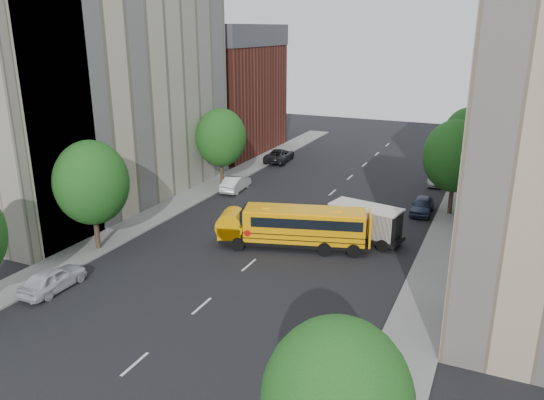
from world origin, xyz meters
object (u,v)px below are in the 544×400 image
Objects in this scene: parked_car_0 at (53,279)px; street_tree_1 at (92,183)px; street_tree_4 at (456,156)px; parked_car_2 at (279,155)px; parked_car_4 at (422,205)px; parked_car_1 at (236,183)px; parked_car_5 at (437,179)px; street_tree_2 at (221,137)px; street_tree_5 at (468,135)px; parked_car_3 at (345,380)px; safari_truck at (360,222)px; school_bus at (293,225)px.

street_tree_1 is at bearing -73.34° from parked_car_0.
street_tree_4 is 1.49× the size of parked_car_2.
parked_car_1 is at bearing -179.44° from parked_car_4.
parked_car_5 is (17.60, 10.10, -0.08)m from parked_car_1.
street_tree_5 is at bearing 28.61° from street_tree_2.
parked_car_5 is (0.00, 9.47, -0.06)m from parked_car_4.
safari_truck is at bearing 99.42° from parked_car_3.
school_bus is at bearing -129.28° from safari_truck.
street_tree_1 reaches higher than parked_car_1.
parked_car_2 is 41.87m from parked_car_3.
street_tree_1 is at bearing -126.25° from street_tree_5.
street_tree_5 reaches higher than parked_car_4.
street_tree_2 is 1.42× the size of parked_car_2.
street_tree_4 is 20.31m from parked_car_1.
parked_car_4 is at bearing -1.75° from street_tree_2.
parked_car_3 is at bearing -92.11° from street_tree_5.
street_tree_4 is 10.88m from safari_truck.
street_tree_1 is at bearing 81.56° from parked_car_2.
street_tree_4 is 1.83× the size of parked_car_1.
street_tree_1 reaches higher than parked_car_3.
safari_truck is at bearing -113.51° from parked_car_4.
street_tree_5 reaches higher than parked_car_2.
parked_car_0 is (-10.70, -12.02, -0.93)m from school_bus.
parked_car_2 is at bearing -89.86° from parked_car_0.
street_tree_1 is 7.51m from parked_car_0.
street_tree_4 is 10.15m from parked_car_5.
street_tree_2 is at bearing -151.39° from street_tree_5.
school_bus reaches higher than parked_car_4.
parked_car_1 is (-10.34, 10.69, -0.94)m from school_bus.
street_tree_1 is 1.05× the size of street_tree_5.
street_tree_5 is at bearing 86.83° from safari_truck.
parked_car_0 is 37.40m from parked_car_5.
street_tree_5 reaches higher than parked_car_5.
street_tree_1 is at bearing -140.17° from parked_car_4.
street_tree_4 is at bearing 35.56° from school_bus.
safari_truck is (16.53, 9.32, -3.49)m from street_tree_1.
street_tree_1 is 1.81× the size of parked_car_3.
street_tree_5 is 0.69× the size of school_bus.
parked_car_3 is (20.60, -25.92, -4.19)m from street_tree_2.
parked_car_2 is at bearing 113.44° from parked_car_3.
safari_truck is (-5.47, -8.68, -3.61)m from street_tree_4.
parked_car_0 is (-14.69, -15.26, -0.72)m from safari_truck.
parked_car_1 is at bearing -29.23° from street_tree_2.
parked_car_4 is at bearing 141.43° from parked_car_2.
street_tree_1 is 1.45× the size of parked_car_2.
parked_car_3 is 1.12× the size of parked_car_5.
street_tree_2 is 0.95× the size of street_tree_4.
school_bus is 2.61× the size of parked_car_4.
safari_truck is 16.17m from parked_car_1.
parked_car_1 is (0.36, 22.71, -0.02)m from parked_car_0.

